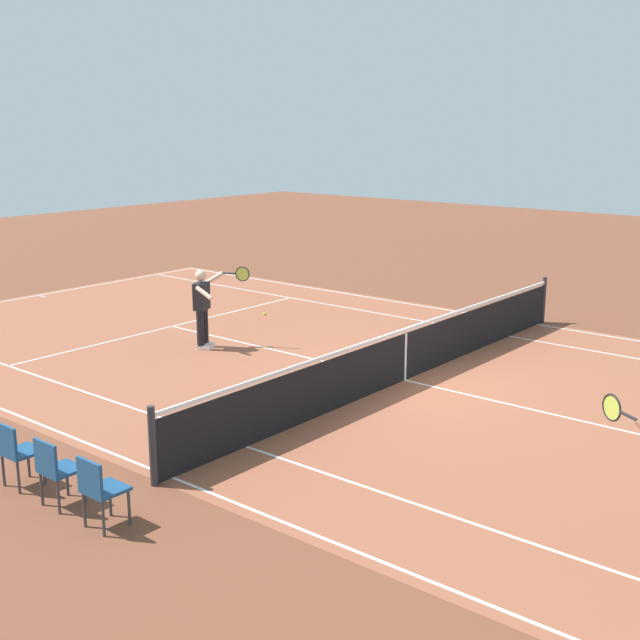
{
  "coord_description": "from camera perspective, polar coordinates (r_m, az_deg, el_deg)",
  "views": [
    {
      "loc": [
        -7.95,
        12.09,
        4.58
      ],
      "look_at": [
        1.79,
        0.24,
        0.9
      ],
      "focal_mm": 46.41,
      "sensor_mm": 36.0,
      "label": 1
    }
  ],
  "objects": [
    {
      "name": "ground_plane",
      "position": [
        15.18,
        5.83,
        -4.14
      ],
      "size": [
        60.0,
        60.0,
        0.0
      ],
      "primitive_type": "plane",
      "color": "brown"
    },
    {
      "name": "tennis_ball",
      "position": [
        20.16,
        -3.84,
        0.42
      ],
      "size": [
        0.07,
        0.07,
        0.07
      ],
      "primitive_type": "sphere",
      "color": "#CCE01E",
      "rests_on": "ground_plane"
    },
    {
      "name": "court_line_markings",
      "position": [
        15.18,
        5.84,
        -4.13
      ],
      "size": [
        23.85,
        11.05,
        0.01
      ],
      "color": "white",
      "rests_on": "ground_plane"
    },
    {
      "name": "spectator_chair_2",
      "position": [
        11.34,
        -20.24,
        -8.37
      ],
      "size": [
        0.44,
        0.44,
        0.88
      ],
      "color": "#38383D",
      "rests_on": "ground_plane"
    },
    {
      "name": "court_slab",
      "position": [
        15.18,
        5.83,
        -4.14
      ],
      "size": [
        24.2,
        11.4,
        0.0
      ],
      "primitive_type": "cube",
      "color": "#935138",
      "rests_on": "ground_plane"
    },
    {
      "name": "spectator_chair_0",
      "position": [
        9.96,
        -14.98,
        -11.06
      ],
      "size": [
        0.44,
        0.44,
        0.88
      ],
      "color": "#38383D",
      "rests_on": "ground_plane"
    },
    {
      "name": "spectator_chair_1",
      "position": [
        10.64,
        -17.79,
        -9.64
      ],
      "size": [
        0.44,
        0.44,
        0.88
      ],
      "color": "#38383D",
      "rests_on": "ground_plane"
    },
    {
      "name": "tennis_net",
      "position": [
        15.04,
        5.88,
        -2.36
      ],
      "size": [
        0.1,
        11.7,
        1.08
      ],
      "color": "#2D2D33",
      "rests_on": "ground_plane"
    },
    {
      "name": "tennis_player_near",
      "position": [
        17.17,
        -8.04,
        1.08
      ],
      "size": [
        0.9,
        0.96,
        1.7
      ],
      "color": "black",
      "rests_on": "ground_plane"
    }
  ]
}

